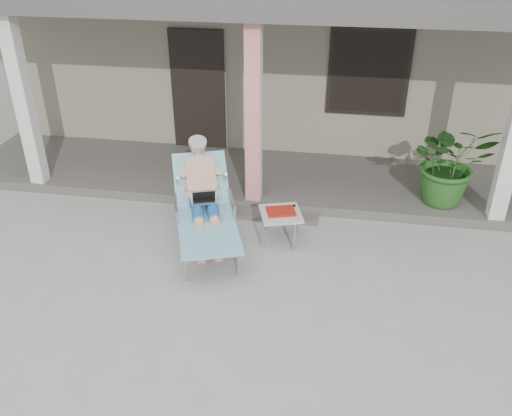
# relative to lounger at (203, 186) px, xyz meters

# --- Properties ---
(ground) EXTENTS (60.00, 60.00, 0.00)m
(ground) POSITION_rel_lounger_xyz_m (0.51, -1.17, -0.80)
(ground) COLOR #9E9E99
(ground) RESTS_ON ground
(house) EXTENTS (10.40, 5.40, 3.30)m
(house) POSITION_rel_lounger_xyz_m (0.51, 5.33, 0.87)
(house) COLOR gray
(house) RESTS_ON ground
(porch_deck) EXTENTS (10.00, 2.00, 0.15)m
(porch_deck) POSITION_rel_lounger_xyz_m (0.51, 1.83, -0.72)
(porch_deck) COLOR #605B56
(porch_deck) RESTS_ON ground
(porch_overhang) EXTENTS (10.00, 2.30, 2.85)m
(porch_overhang) POSITION_rel_lounger_xyz_m (0.51, 1.78, 1.99)
(porch_overhang) COLOR silver
(porch_overhang) RESTS_ON porch_deck
(porch_step) EXTENTS (2.00, 0.30, 0.07)m
(porch_step) POSITION_rel_lounger_xyz_m (0.51, 0.68, -0.76)
(porch_step) COLOR #605B56
(porch_step) RESTS_ON ground
(lounger) EXTENTS (1.34, 2.06, 1.30)m
(lounger) POSITION_rel_lounger_xyz_m (0.00, 0.00, 0.00)
(lounger) COLOR #B7B7BC
(lounger) RESTS_ON ground
(side_table) EXTENTS (0.67, 0.67, 0.48)m
(side_table) POSITION_rel_lounger_xyz_m (1.04, 0.08, -0.39)
(side_table) COLOR beige
(side_table) RESTS_ON ground
(potted_palm) EXTENTS (1.27, 1.14, 1.28)m
(potted_palm) POSITION_rel_lounger_xyz_m (3.35, 1.34, -0.01)
(potted_palm) COLOR #26591E
(potted_palm) RESTS_ON porch_deck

